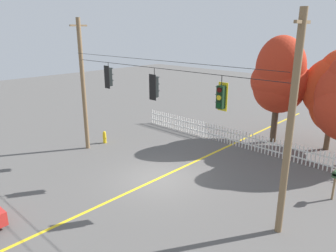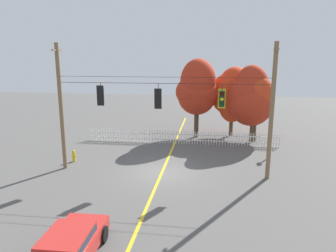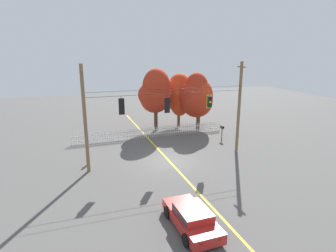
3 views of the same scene
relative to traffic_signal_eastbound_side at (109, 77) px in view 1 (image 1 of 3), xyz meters
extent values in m
plane|color=#565451|center=(3.73, 0.01, -4.80)|extent=(80.00, 80.00, 0.00)
cube|color=gold|center=(3.73, 0.01, -4.80)|extent=(0.16, 36.00, 0.01)
cylinder|color=brown|center=(-2.64, 0.01, -0.84)|extent=(0.25, 0.25, 7.93)
cylinder|color=brown|center=(10.09, 0.01, -0.84)|extent=(0.25, 0.25, 7.93)
cube|color=brown|center=(-2.64, 0.01, 2.67)|extent=(0.10, 1.10, 0.10)
cube|color=brown|center=(10.09, 0.01, 2.67)|extent=(0.10, 1.10, 0.10)
cylinder|color=black|center=(3.73, 0.01, 0.76)|extent=(12.54, 0.02, 0.02)
cylinder|color=black|center=(3.73, -0.24, 1.14)|extent=(12.54, 0.02, 0.02)
cylinder|color=black|center=(0.00, 0.01, 0.62)|extent=(0.03, 0.03, 0.27)
cube|color=black|center=(0.00, -0.12, 0.00)|extent=(0.43, 0.02, 1.22)
cube|color=black|center=(0.00, 0.01, 0.00)|extent=(0.30, 0.24, 0.98)
cylinder|color=#410706|center=(0.00, 0.14, 0.32)|extent=(0.20, 0.03, 0.20)
cube|color=black|center=(0.00, 0.19, 0.44)|extent=(0.22, 0.12, 0.06)
cylinder|color=yellow|center=(0.00, 0.14, 0.00)|extent=(0.20, 0.03, 0.20)
cube|color=black|center=(0.00, 0.19, 0.11)|extent=(0.22, 0.12, 0.06)
cylinder|color=#073513|center=(0.00, 0.14, -0.33)|extent=(0.20, 0.03, 0.20)
cube|color=black|center=(0.00, 0.19, -0.22)|extent=(0.22, 0.12, 0.06)
cylinder|color=black|center=(3.54, 0.01, 0.56)|extent=(0.03, 0.03, 0.41)
cube|color=black|center=(3.54, -0.12, -0.13)|extent=(0.43, 0.02, 1.21)
cube|color=black|center=(3.54, 0.01, -0.13)|extent=(0.30, 0.24, 0.97)
cylinder|color=#410706|center=(3.54, 0.14, 0.19)|extent=(0.20, 0.03, 0.20)
cube|color=black|center=(3.54, 0.19, 0.31)|extent=(0.22, 0.12, 0.06)
cylinder|color=yellow|center=(3.54, 0.14, -0.13)|extent=(0.20, 0.03, 0.20)
cube|color=black|center=(3.54, 0.19, -0.02)|extent=(0.22, 0.12, 0.06)
cylinder|color=#073513|center=(3.54, 0.14, -0.46)|extent=(0.20, 0.03, 0.20)
cube|color=black|center=(3.54, 0.19, -0.34)|extent=(0.22, 0.12, 0.06)
cylinder|color=black|center=(7.26, 0.01, 0.56)|extent=(0.03, 0.03, 0.39)
cube|color=yellow|center=(7.26, 0.14, -0.09)|extent=(0.43, 0.02, 1.13)
cube|color=black|center=(7.26, 0.01, -0.09)|extent=(0.30, 0.24, 0.91)
cylinder|color=#410706|center=(7.26, -0.13, 0.22)|extent=(0.20, 0.03, 0.20)
cube|color=black|center=(7.26, -0.17, 0.33)|extent=(0.22, 0.12, 0.06)
cylinder|color=yellow|center=(7.26, -0.13, -0.09)|extent=(0.20, 0.03, 0.20)
cube|color=black|center=(7.26, -0.17, 0.03)|extent=(0.22, 0.12, 0.06)
cylinder|color=#073513|center=(7.26, -0.13, -0.39)|extent=(0.20, 0.03, 0.20)
cube|color=black|center=(7.26, -0.17, -0.28)|extent=(0.22, 0.12, 0.06)
cube|color=white|center=(-3.75, 6.80, -4.25)|extent=(0.06, 0.04, 1.10)
cube|color=white|center=(-3.53, 6.80, -4.25)|extent=(0.06, 0.04, 1.10)
cube|color=white|center=(-3.31, 6.80, -4.25)|extent=(0.06, 0.04, 1.10)
cube|color=white|center=(-3.08, 6.80, -4.25)|extent=(0.06, 0.04, 1.10)
cube|color=white|center=(-2.86, 6.80, -4.25)|extent=(0.06, 0.04, 1.10)
cube|color=white|center=(-2.63, 6.80, -4.25)|extent=(0.06, 0.04, 1.10)
cube|color=white|center=(-2.41, 6.80, -4.25)|extent=(0.06, 0.04, 1.10)
cube|color=white|center=(-2.19, 6.80, -4.25)|extent=(0.06, 0.04, 1.10)
cube|color=white|center=(-1.96, 6.80, -4.25)|extent=(0.06, 0.04, 1.10)
cube|color=white|center=(-1.74, 6.80, -4.25)|extent=(0.06, 0.04, 1.10)
cube|color=white|center=(-1.52, 6.80, -4.25)|extent=(0.06, 0.04, 1.10)
cube|color=white|center=(-1.29, 6.80, -4.25)|extent=(0.06, 0.04, 1.10)
cube|color=white|center=(-1.07, 6.80, -4.25)|extent=(0.06, 0.04, 1.10)
cube|color=white|center=(-0.84, 6.80, -4.25)|extent=(0.06, 0.04, 1.10)
cube|color=white|center=(-0.62, 6.80, -4.25)|extent=(0.06, 0.04, 1.10)
cube|color=white|center=(-0.40, 6.80, -4.25)|extent=(0.06, 0.04, 1.10)
cube|color=white|center=(-0.17, 6.80, -4.25)|extent=(0.06, 0.04, 1.10)
cube|color=white|center=(0.05, 6.80, -4.25)|extent=(0.06, 0.04, 1.10)
cube|color=white|center=(0.27, 6.80, -4.25)|extent=(0.06, 0.04, 1.10)
cube|color=white|center=(0.50, 6.80, -4.25)|extent=(0.06, 0.04, 1.10)
cube|color=white|center=(0.72, 6.80, -4.25)|extent=(0.06, 0.04, 1.10)
cube|color=white|center=(0.95, 6.80, -4.25)|extent=(0.06, 0.04, 1.10)
cube|color=white|center=(1.17, 6.80, -4.25)|extent=(0.06, 0.04, 1.10)
cube|color=white|center=(1.39, 6.80, -4.25)|extent=(0.06, 0.04, 1.10)
cube|color=white|center=(1.62, 6.80, -4.25)|extent=(0.06, 0.04, 1.10)
cube|color=white|center=(1.84, 6.80, -4.25)|extent=(0.06, 0.04, 1.10)
cube|color=white|center=(2.06, 6.80, -4.25)|extent=(0.06, 0.04, 1.10)
cube|color=white|center=(2.29, 6.80, -4.25)|extent=(0.06, 0.04, 1.10)
cube|color=white|center=(2.51, 6.80, -4.25)|extent=(0.06, 0.04, 1.10)
cube|color=white|center=(2.74, 6.80, -4.25)|extent=(0.06, 0.04, 1.10)
cube|color=white|center=(2.96, 6.80, -4.25)|extent=(0.06, 0.04, 1.10)
cube|color=white|center=(3.18, 6.80, -4.25)|extent=(0.06, 0.04, 1.10)
cube|color=white|center=(3.41, 6.80, -4.25)|extent=(0.06, 0.04, 1.10)
cube|color=white|center=(3.63, 6.80, -4.25)|extent=(0.06, 0.04, 1.10)
cube|color=white|center=(3.85, 6.80, -4.25)|extent=(0.06, 0.04, 1.10)
cube|color=white|center=(4.08, 6.80, -4.25)|extent=(0.06, 0.04, 1.10)
cube|color=white|center=(4.30, 6.80, -4.25)|extent=(0.06, 0.04, 1.10)
cube|color=white|center=(4.53, 6.80, -4.25)|extent=(0.06, 0.04, 1.10)
cube|color=white|center=(4.75, 6.80, -4.25)|extent=(0.06, 0.04, 1.10)
cube|color=white|center=(4.97, 6.80, -4.25)|extent=(0.06, 0.04, 1.10)
cube|color=white|center=(5.20, 6.80, -4.25)|extent=(0.06, 0.04, 1.10)
cube|color=white|center=(5.42, 6.80, -4.25)|extent=(0.06, 0.04, 1.10)
cube|color=white|center=(5.64, 6.80, -4.25)|extent=(0.06, 0.04, 1.10)
cube|color=white|center=(5.87, 6.80, -4.25)|extent=(0.06, 0.04, 1.10)
cube|color=white|center=(6.09, 6.80, -4.25)|extent=(0.06, 0.04, 1.10)
cube|color=white|center=(6.32, 6.80, -4.25)|extent=(0.06, 0.04, 1.10)
cube|color=white|center=(6.54, 6.80, -4.25)|extent=(0.06, 0.04, 1.10)
cube|color=white|center=(6.76, 6.80, -4.25)|extent=(0.06, 0.04, 1.10)
cube|color=white|center=(6.99, 6.80, -4.25)|extent=(0.06, 0.04, 1.10)
cube|color=white|center=(7.21, 6.80, -4.25)|extent=(0.06, 0.04, 1.10)
cube|color=white|center=(7.43, 6.80, -4.25)|extent=(0.06, 0.04, 1.10)
cube|color=white|center=(7.66, 6.80, -4.25)|extent=(0.06, 0.04, 1.10)
cube|color=white|center=(7.88, 6.80, -4.25)|extent=(0.06, 0.04, 1.10)
cube|color=white|center=(8.11, 6.80, -4.25)|extent=(0.06, 0.04, 1.10)
cube|color=white|center=(8.33, 6.80, -4.25)|extent=(0.06, 0.04, 1.10)
cube|color=white|center=(8.55, 6.80, -4.25)|extent=(0.06, 0.04, 1.10)
cube|color=white|center=(8.78, 6.80, -4.25)|extent=(0.06, 0.04, 1.10)
cube|color=white|center=(9.00, 6.80, -4.25)|extent=(0.06, 0.04, 1.10)
cube|color=white|center=(9.23, 6.80, -4.25)|extent=(0.06, 0.04, 1.10)
cube|color=white|center=(9.45, 6.80, -4.25)|extent=(0.06, 0.04, 1.10)
cube|color=white|center=(9.67, 6.80, -4.25)|extent=(0.06, 0.04, 1.10)
cube|color=white|center=(9.90, 6.80, -4.25)|extent=(0.06, 0.04, 1.10)
cube|color=white|center=(4.19, 6.83, -4.47)|extent=(15.89, 0.03, 0.08)
cube|color=white|center=(4.19, 6.83, -4.01)|extent=(15.89, 0.03, 0.08)
cylinder|color=#473828|center=(5.40, 9.29, -3.38)|extent=(0.41, 0.41, 2.85)
ellipsoid|color=#B22D19|center=(5.38, 9.48, -1.13)|extent=(3.33, 3.29, 3.34)
ellipsoid|color=#B22D19|center=(5.41, 9.50, -0.76)|extent=(3.82, 3.48, 3.00)
ellipsoid|color=#B22D19|center=(5.47, 9.18, 0.13)|extent=(3.09, 2.88, 4.03)
cylinder|color=brown|center=(8.52, 10.22, -3.71)|extent=(0.33, 0.33, 2.18)
ellipsoid|color=red|center=(8.49, 9.85, -1.36)|extent=(2.60, 2.37, 4.23)
ellipsoid|color=red|center=(8.48, 10.38, -0.98)|extent=(3.87, 3.47, 3.91)
cube|color=white|center=(2.24, -6.91, -4.25)|extent=(0.20, 0.05, 0.10)
cylinder|color=gold|center=(-2.63, 1.31, -4.48)|extent=(0.22, 0.22, 0.65)
sphere|color=gold|center=(-2.63, 1.31, -4.08)|extent=(0.20, 0.20, 0.20)
cylinder|color=gold|center=(-2.78, 1.31, -4.44)|extent=(0.08, 0.08, 0.08)
cylinder|color=gold|center=(-2.48, 1.31, -4.44)|extent=(0.08, 0.08, 0.08)
cube|color=brown|center=(10.81, 3.88, -4.25)|extent=(0.08, 0.08, 1.10)
cube|color=#2D4C2D|center=(10.81, 3.88, -3.59)|extent=(0.22, 0.44, 0.20)
cylinder|color=#2D4C2D|center=(10.81, 3.88, -3.49)|extent=(0.22, 0.44, 0.22)
camera|label=1|loc=(14.12, -10.28, 2.44)|focal=33.89mm
camera|label=2|loc=(6.64, -18.23, 2.32)|focal=33.49mm
camera|label=3|loc=(-3.45, -20.56, 3.96)|focal=30.31mm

